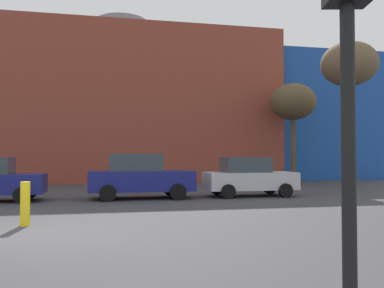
{
  "coord_description": "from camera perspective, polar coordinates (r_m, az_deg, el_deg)",
  "views": [
    {
      "loc": [
        1.7,
        -10.02,
        1.78
      ],
      "look_at": [
        5.88,
        9.54,
        2.36
      ],
      "focal_mm": 39.03,
      "sensor_mm": 36.0,
      "label": 1
    }
  ],
  "objects": [
    {
      "name": "bollard_yellow_2",
      "position": [
        11.57,
        -21.84,
        -7.58
      ],
      "size": [
        0.24,
        0.24,
        1.12
      ],
      "primitive_type": "cylinder",
      "color": "yellow",
      "rests_on": "ground_plane"
    },
    {
      "name": "building_backdrop",
      "position": [
        34.12,
        -9.63,
        4.14
      ],
      "size": [
        39.43,
        13.66,
        12.73
      ],
      "color": "brown",
      "rests_on": "ground_plane"
    },
    {
      "name": "ground_plane",
      "position": [
        10.32,
        -21.81,
        -11.47
      ],
      "size": [
        200.0,
        200.0,
        0.0
      ],
      "primitive_type": "plane",
      "color": "#38383A"
    },
    {
      "name": "parked_car_4",
      "position": [
        18.68,
        7.76,
        -4.47
      ],
      "size": [
        3.98,
        1.96,
        1.73
      ],
      "color": "silver",
      "rests_on": "ground_plane"
    },
    {
      "name": "bare_tree_1",
      "position": [
        24.06,
        20.7,
        9.96
      ],
      "size": [
        2.97,
        2.97,
        7.87
      ],
      "color": "brown",
      "rests_on": "ground_plane"
    },
    {
      "name": "traffic_light_near_right",
      "position": [
        3.83,
        20.56,
        15.5
      ],
      "size": [
        0.4,
        0.39,
        3.94
      ],
      "rotation": [
        0.0,
        0.0,
        -1.8
      ],
      "color": "black",
      "rests_on": "ground_plane"
    },
    {
      "name": "parked_car_3",
      "position": [
        17.64,
        -7.15,
        -4.4
      ],
      "size": [
        4.32,
        2.12,
        1.87
      ],
      "color": "navy",
      "rests_on": "ground_plane"
    },
    {
      "name": "bare_tree_0",
      "position": [
        28.04,
        13.63,
        5.52
      ],
      "size": [
        2.98,
        2.98,
        6.51
      ],
      "color": "brown",
      "rests_on": "ground_plane"
    }
  ]
}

